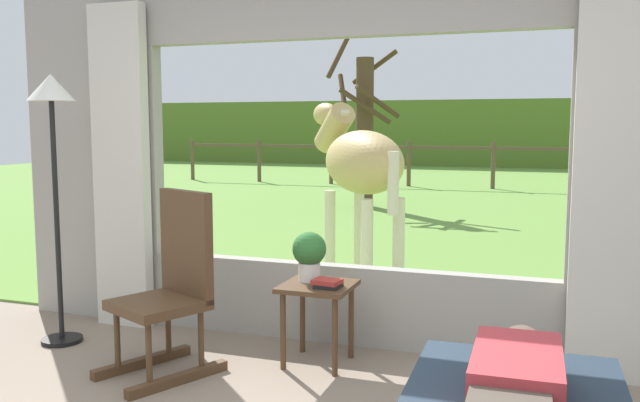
{
  "coord_description": "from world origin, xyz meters",
  "views": [
    {
      "loc": [
        1.37,
        -2.1,
        1.52
      ],
      "look_at": [
        0.0,
        1.8,
        1.05
      ],
      "focal_mm": 37.62,
      "sensor_mm": 36.0,
      "label": 1
    }
  ],
  "objects_px": {
    "side_table": "(318,298)",
    "book_stack": "(328,283)",
    "potted_plant": "(309,253)",
    "pasture_tree": "(364,126)",
    "reclining_person": "(514,400)",
    "horse": "(359,163)",
    "floor_lamp_left": "(53,128)",
    "rocking_chair": "(172,285)"
  },
  "relations": [
    {
      "from": "reclining_person",
      "to": "horse",
      "type": "height_order",
      "value": "horse"
    },
    {
      "from": "book_stack",
      "to": "pasture_tree",
      "type": "distance_m",
      "value": 8.28
    },
    {
      "from": "rocking_chair",
      "to": "potted_plant",
      "type": "distance_m",
      "value": 0.88
    },
    {
      "from": "potted_plant",
      "to": "reclining_person",
      "type": "bearing_deg",
      "value": -48.14
    },
    {
      "from": "pasture_tree",
      "to": "side_table",
      "type": "bearing_deg",
      "value": -76.32
    },
    {
      "from": "reclining_person",
      "to": "rocking_chair",
      "type": "relative_size",
      "value": 1.28
    },
    {
      "from": "book_stack",
      "to": "horse",
      "type": "bearing_deg",
      "value": 101.39
    },
    {
      "from": "reclining_person",
      "to": "horse",
      "type": "distance_m",
      "value": 4.09
    },
    {
      "from": "reclining_person",
      "to": "floor_lamp_left",
      "type": "distance_m",
      "value": 3.51
    },
    {
      "from": "floor_lamp_left",
      "to": "side_table",
      "type": "bearing_deg",
      "value": 6.19
    },
    {
      "from": "potted_plant",
      "to": "side_table",
      "type": "bearing_deg",
      "value": -36.87
    },
    {
      "from": "potted_plant",
      "to": "pasture_tree",
      "type": "bearing_deg",
      "value": 103.23
    },
    {
      "from": "rocking_chair",
      "to": "floor_lamp_left",
      "type": "bearing_deg",
      "value": -166.81
    },
    {
      "from": "reclining_person",
      "to": "side_table",
      "type": "bearing_deg",
      "value": 129.72
    },
    {
      "from": "horse",
      "to": "potted_plant",
      "type": "bearing_deg",
      "value": -123.81
    },
    {
      "from": "book_stack",
      "to": "pasture_tree",
      "type": "height_order",
      "value": "pasture_tree"
    },
    {
      "from": "side_table",
      "to": "potted_plant",
      "type": "height_order",
      "value": "potted_plant"
    },
    {
      "from": "book_stack",
      "to": "pasture_tree",
      "type": "bearing_deg",
      "value": 104.16
    },
    {
      "from": "side_table",
      "to": "book_stack",
      "type": "height_order",
      "value": "book_stack"
    },
    {
      "from": "floor_lamp_left",
      "to": "potted_plant",
      "type": "bearing_deg",
      "value": 8.39
    },
    {
      "from": "side_table",
      "to": "pasture_tree",
      "type": "relative_size",
      "value": 0.15
    },
    {
      "from": "rocking_chair",
      "to": "pasture_tree",
      "type": "bearing_deg",
      "value": 122.82
    },
    {
      "from": "reclining_person",
      "to": "floor_lamp_left",
      "type": "xyz_separation_m",
      "value": [
        -3.12,
        1.26,
        0.98
      ]
    },
    {
      "from": "book_stack",
      "to": "floor_lamp_left",
      "type": "xyz_separation_m",
      "value": [
        -1.93,
        -0.14,
        0.96
      ]
    },
    {
      "from": "horse",
      "to": "pasture_tree",
      "type": "relative_size",
      "value": 0.5
    },
    {
      "from": "pasture_tree",
      "to": "potted_plant",
      "type": "bearing_deg",
      "value": -76.77
    },
    {
      "from": "reclining_person",
      "to": "pasture_tree",
      "type": "distance_m",
      "value": 9.95
    },
    {
      "from": "horse",
      "to": "pasture_tree",
      "type": "height_order",
      "value": "pasture_tree"
    },
    {
      "from": "potted_plant",
      "to": "floor_lamp_left",
      "type": "height_order",
      "value": "floor_lamp_left"
    },
    {
      "from": "side_table",
      "to": "floor_lamp_left",
      "type": "distance_m",
      "value": 2.14
    },
    {
      "from": "floor_lamp_left",
      "to": "horse",
      "type": "relative_size",
      "value": 1.08
    },
    {
      "from": "potted_plant",
      "to": "pasture_tree",
      "type": "distance_m",
      "value": 8.1
    },
    {
      "from": "side_table",
      "to": "horse",
      "type": "xyz_separation_m",
      "value": [
        -0.38,
        2.23,
        0.73
      ]
    },
    {
      "from": "book_stack",
      "to": "pasture_tree",
      "type": "xyz_separation_m",
      "value": [
        -2.01,
        7.98,
        0.96
      ]
    },
    {
      "from": "book_stack",
      "to": "floor_lamp_left",
      "type": "bearing_deg",
      "value": -175.98
    },
    {
      "from": "rocking_chair",
      "to": "horse",
      "type": "height_order",
      "value": "horse"
    },
    {
      "from": "rocking_chair",
      "to": "side_table",
      "type": "distance_m",
      "value": 0.91
    },
    {
      "from": "side_table",
      "to": "pasture_tree",
      "type": "distance_m",
      "value": 8.21
    },
    {
      "from": "reclining_person",
      "to": "pasture_tree",
      "type": "relative_size",
      "value": 0.41
    },
    {
      "from": "book_stack",
      "to": "reclining_person",
      "type": "bearing_deg",
      "value": -49.42
    },
    {
      "from": "reclining_person",
      "to": "potted_plant",
      "type": "relative_size",
      "value": 4.48
    },
    {
      "from": "side_table",
      "to": "book_stack",
      "type": "bearing_deg",
      "value": -36.66
    }
  ]
}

